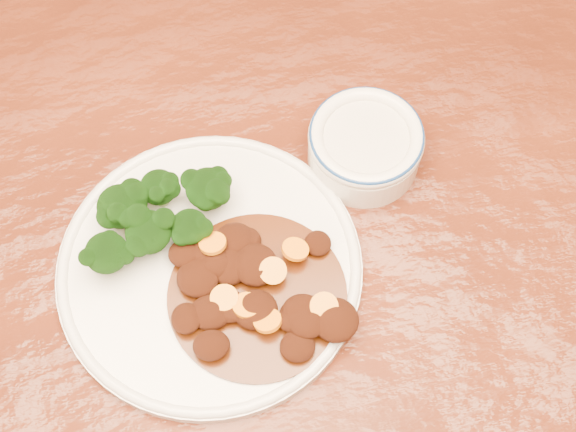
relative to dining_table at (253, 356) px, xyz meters
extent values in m
cube|color=#57210F|center=(0.00, 0.00, 0.06)|extent=(1.59, 1.05, 0.04)
cylinder|color=silver|center=(-0.03, 0.06, 0.09)|extent=(0.29, 0.29, 0.01)
torus|color=silver|center=(-0.03, 0.06, 0.09)|extent=(0.29, 0.29, 0.01)
cylinder|color=#72914B|center=(-0.02, 0.13, 0.10)|extent=(0.01, 0.01, 0.02)
ellipsoid|color=black|center=(-0.02, 0.13, 0.12)|extent=(0.04, 0.04, 0.03)
cylinder|color=#72914B|center=(-0.04, 0.09, 0.10)|extent=(0.01, 0.01, 0.02)
ellipsoid|color=black|center=(-0.04, 0.09, 0.12)|extent=(0.04, 0.04, 0.03)
cylinder|color=#72914B|center=(-0.12, 0.08, 0.10)|extent=(0.01, 0.01, 0.02)
ellipsoid|color=black|center=(-0.12, 0.08, 0.12)|extent=(0.04, 0.04, 0.03)
cylinder|color=#72914B|center=(-0.11, 0.12, 0.10)|extent=(0.01, 0.01, 0.02)
ellipsoid|color=black|center=(-0.11, 0.12, 0.12)|extent=(0.04, 0.04, 0.04)
cylinder|color=#72914B|center=(-0.07, 0.14, 0.10)|extent=(0.01, 0.01, 0.02)
ellipsoid|color=black|center=(-0.07, 0.14, 0.12)|extent=(0.04, 0.04, 0.03)
cylinder|color=#72914B|center=(-0.08, 0.09, 0.10)|extent=(0.01, 0.01, 0.02)
ellipsoid|color=black|center=(-0.08, 0.09, 0.12)|extent=(0.04, 0.04, 0.03)
cylinder|color=#72914B|center=(-0.02, 0.13, 0.10)|extent=(0.01, 0.01, 0.02)
ellipsoid|color=black|center=(-0.02, 0.13, 0.12)|extent=(0.04, 0.04, 0.03)
cylinder|color=#491C07|center=(0.01, 0.03, 0.09)|extent=(0.17, 0.17, 0.00)
ellipsoid|color=black|center=(0.01, 0.01, 0.10)|extent=(0.04, 0.04, 0.02)
ellipsoid|color=black|center=(0.01, 0.05, 0.11)|extent=(0.04, 0.04, 0.02)
ellipsoid|color=black|center=(-0.01, 0.06, 0.10)|extent=(0.04, 0.04, 0.02)
ellipsoid|color=black|center=(-0.05, 0.07, 0.11)|extent=(0.03, 0.03, 0.02)
ellipsoid|color=black|center=(0.08, -0.01, 0.11)|extent=(0.04, 0.04, 0.02)
ellipsoid|color=black|center=(0.05, 0.00, 0.10)|extent=(0.04, 0.03, 0.02)
ellipsoid|color=black|center=(-0.05, 0.01, 0.11)|extent=(0.03, 0.03, 0.01)
ellipsoid|color=black|center=(-0.04, 0.05, 0.11)|extent=(0.04, 0.04, 0.02)
ellipsoid|color=black|center=(-0.01, 0.02, 0.10)|extent=(0.02, 0.02, 0.01)
ellipsoid|color=black|center=(-0.03, 0.01, 0.10)|extent=(0.04, 0.03, 0.02)
ellipsoid|color=black|center=(0.01, 0.08, 0.10)|extent=(0.03, 0.03, 0.01)
ellipsoid|color=black|center=(0.05, 0.00, 0.11)|extent=(0.04, 0.03, 0.02)
ellipsoid|color=black|center=(0.07, 0.07, 0.10)|extent=(0.03, 0.03, 0.01)
ellipsoid|color=black|center=(-0.01, 0.01, 0.11)|extent=(0.03, 0.02, 0.01)
ellipsoid|color=black|center=(0.04, 0.00, 0.11)|extent=(0.03, 0.02, 0.02)
ellipsoid|color=black|center=(0.00, 0.08, 0.10)|extent=(0.04, 0.04, 0.02)
ellipsoid|color=black|center=(0.07, -0.01, 0.10)|extent=(0.02, 0.03, 0.01)
ellipsoid|color=black|center=(-0.03, 0.07, 0.11)|extent=(0.03, 0.03, 0.02)
ellipsoid|color=black|center=(0.05, -0.01, 0.11)|extent=(0.04, 0.04, 0.02)
ellipsoid|color=black|center=(-0.03, -0.02, 0.11)|extent=(0.03, 0.03, 0.02)
ellipsoid|color=black|center=(0.04, -0.03, 0.10)|extent=(0.03, 0.03, 0.02)
ellipsoid|color=black|center=(-0.02, 0.06, 0.11)|extent=(0.03, 0.03, 0.02)
cylinder|color=orange|center=(0.05, 0.06, 0.11)|extent=(0.04, 0.04, 0.01)
cylinder|color=orange|center=(0.07, 0.00, 0.12)|extent=(0.04, 0.04, 0.02)
cylinder|color=orange|center=(0.02, 0.00, 0.11)|extent=(0.04, 0.04, 0.02)
cylinder|color=orange|center=(-0.02, 0.08, 0.12)|extent=(0.03, 0.03, 0.01)
cylinder|color=orange|center=(0.03, 0.04, 0.11)|extent=(0.03, 0.03, 0.02)
cylinder|color=orange|center=(-0.02, 0.02, 0.11)|extent=(0.03, 0.03, 0.00)
cylinder|color=orange|center=(0.00, 0.01, 0.11)|extent=(0.04, 0.04, 0.01)
cylinder|color=white|center=(0.13, 0.17, 0.10)|extent=(0.11, 0.11, 0.04)
cylinder|color=silver|center=(0.13, 0.17, 0.12)|extent=(0.09, 0.09, 0.01)
torus|color=white|center=(0.13, 0.17, 0.12)|extent=(0.11, 0.11, 0.02)
torus|color=navy|center=(0.13, 0.17, 0.13)|extent=(0.11, 0.11, 0.01)
camera|label=1|loc=(0.01, -0.24, 0.79)|focal=50.00mm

